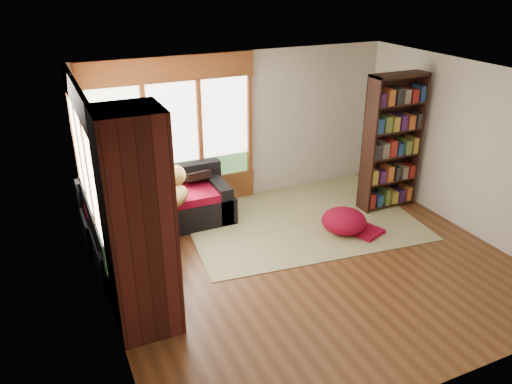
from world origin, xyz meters
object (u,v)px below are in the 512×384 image
object	(u,v)px
brick_chimney	(139,226)
bookshelf	(392,143)
sectional_sofa	(145,220)
area_rug	(298,217)
dog_tan	(171,191)
dog_brindle	(150,203)
pouf	(344,220)

from	to	relation	value
brick_chimney	bookshelf	size ratio (longest dim) A/B	1.12
sectional_sofa	area_rug	size ratio (longest dim) A/B	0.60
brick_chimney	area_rug	size ratio (longest dim) A/B	0.71
dog_tan	dog_brindle	xyz separation A→B (m)	(-0.38, -0.28, -0.00)
sectional_sofa	dog_brindle	world-z (taller)	dog_brindle
bookshelf	dog_tan	xyz separation A→B (m)	(-3.69, 0.47, -0.39)
brick_chimney	area_rug	xyz separation A→B (m)	(2.92, 1.66, -1.29)
pouf	dog_brindle	distance (m)	3.01
dog_brindle	bookshelf	bearing A→B (deg)	-118.22
dog_brindle	dog_tan	bearing A→B (deg)	-79.16
area_rug	pouf	size ratio (longest dim) A/B	5.21
sectional_sofa	area_rug	distance (m)	2.52
bookshelf	pouf	xyz separation A→B (m)	(-1.20, -0.49, -0.95)
bookshelf	dog_tan	world-z (taller)	bookshelf
area_rug	dog_brindle	xyz separation A→B (m)	(-2.45, -0.03, 0.76)
brick_chimney	sectional_sofa	distance (m)	2.32
brick_chimney	bookshelf	world-z (taller)	brick_chimney
sectional_sofa	dog_brindle	xyz separation A→B (m)	(0.02, -0.43, 0.47)
pouf	dog_brindle	xyz separation A→B (m)	(-2.87, 0.68, 0.57)
pouf	brick_chimney	bearing A→B (deg)	-164.30
pouf	dog_tan	size ratio (longest dim) A/B	0.75
dog_tan	dog_brindle	bearing A→B (deg)	162.60
brick_chimney	area_rug	world-z (taller)	brick_chimney
bookshelf	dog_tan	bearing A→B (deg)	172.69
area_rug	dog_brindle	world-z (taller)	dog_brindle
area_rug	pouf	distance (m)	0.85
dog_brindle	pouf	bearing A→B (deg)	-128.93
pouf	dog_tan	distance (m)	2.73
sectional_sofa	dog_tan	xyz separation A→B (m)	(0.40, -0.14, 0.47)
pouf	dog_brindle	bearing A→B (deg)	166.63
area_rug	dog_brindle	size ratio (longest dim) A/B	3.83
bookshelf	dog_brindle	distance (m)	4.10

